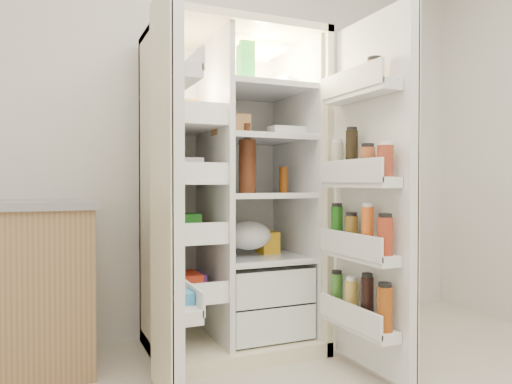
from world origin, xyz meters
name	(u,v)px	position (x,y,z in m)	size (l,w,h in m)	color
wall_back	(202,120)	(0.00, 2.00, 1.35)	(4.00, 0.02, 2.70)	silver
refrigerator	(231,218)	(0.07, 1.65, 0.74)	(0.92, 0.70, 1.80)	beige
freezer_door	(167,196)	(-0.45, 1.05, 0.89)	(0.15, 0.40, 1.72)	silver
fridge_door	(371,199)	(0.53, 0.96, 0.87)	(0.17, 0.58, 1.72)	silver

